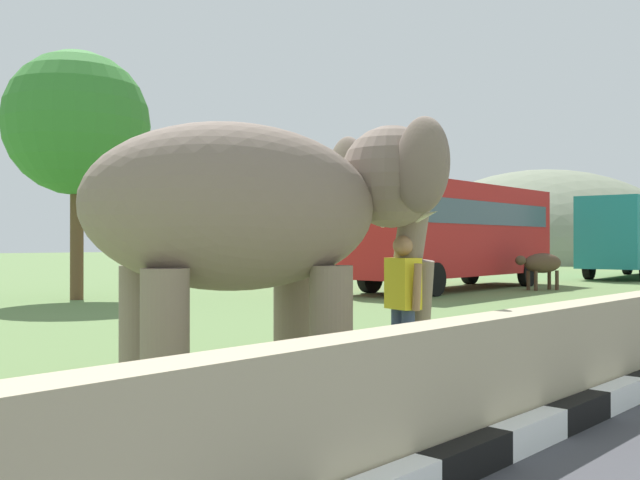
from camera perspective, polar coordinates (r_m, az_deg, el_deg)
The scene contains 8 objects.
barrier_parapet at distance 5.21m, azimuth 9.40°, elevation -12.09°, with size 28.00×0.36×1.00m, color tan.
elephant at distance 7.37m, azimuth -4.09°, elevation 2.25°, with size 4.07×3.04×2.90m.
person_handler at distance 8.15m, azimuth 6.67°, elevation -4.77°, with size 0.35×0.66×1.66m.
bus_red at distance 24.42m, azimuth 10.70°, elevation 0.98°, with size 10.12×2.94×3.50m.
bus_teal at distance 35.38m, azimuth 23.99°, elevation 0.62°, with size 9.60×3.31×3.50m.
cow_near at distance 24.74m, azimuth 17.35°, elevation -1.84°, with size 1.90×1.12×1.23m.
tree_distant at distance 21.01m, azimuth -18.92°, elevation 8.78°, with size 3.99×3.99×6.87m.
hill_east at distance 63.39m, azimuth 17.64°, elevation -1.64°, with size 28.54×22.83×15.46m.
Camera 1 is at (-2.24, 1.27, 1.57)m, focal length 39.89 mm.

